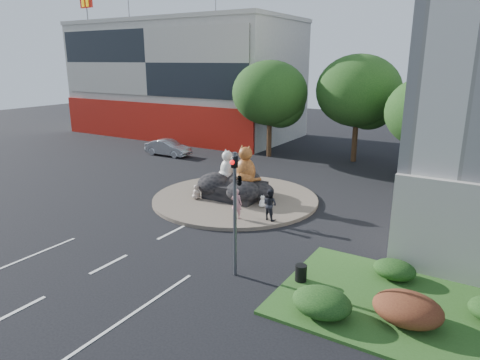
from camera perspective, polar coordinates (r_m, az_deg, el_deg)
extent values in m
plane|color=black|center=(19.08, -17.08, -10.70)|extent=(120.00, 120.00, 0.00)
cylinder|color=brown|center=(26.13, -0.63, -2.48)|extent=(10.00, 10.00, 0.20)
cube|color=beige|center=(50.01, -7.38, 13.02)|extent=(25.00, 12.00, 12.00)
cube|color=#B61B10|center=(45.82, -11.96, 7.55)|extent=(25.00, 0.30, 4.00)
cube|color=#B2AD9E|center=(45.35, -12.44, 15.06)|extent=(24.00, 0.15, 6.50)
cube|color=beige|center=(50.11, -7.64, 20.12)|extent=(25.20, 12.20, 0.40)
cylinder|color=#595B60|center=(55.64, -14.65, 21.60)|extent=(0.10, 0.10, 4.00)
cube|color=#B61B10|center=(54.81, -19.83, 21.52)|extent=(1.80, 0.25, 1.40)
cube|color=#264F1A|center=(16.29, 23.71, -15.99)|extent=(10.00, 6.00, 0.12)
cylinder|color=#382314|center=(37.77, 3.91, 5.96)|extent=(0.44, 0.44, 3.74)
ellipsoid|color=#133310|center=(37.33, 4.01, 11.49)|extent=(6.46, 6.46, 5.49)
sphere|color=#133310|center=(37.49, 5.45, 10.18)|extent=(4.25, 4.25, 4.25)
sphere|color=#133310|center=(37.44, 2.81, 10.61)|extent=(3.74, 3.74, 3.74)
cylinder|color=#382314|center=(37.01, 15.06, 5.42)|extent=(0.44, 0.44, 3.96)
ellipsoid|color=#133310|center=(36.55, 15.50, 11.40)|extent=(6.84, 6.84, 5.81)
sphere|color=#133310|center=(36.89, 16.82, 9.93)|extent=(4.50, 4.50, 4.50)
sphere|color=#133310|center=(36.52, 14.22, 10.49)|extent=(3.96, 3.96, 3.96)
cylinder|color=#382314|center=(32.00, 23.23, 2.52)|extent=(0.44, 0.44, 3.30)
ellipsoid|color=#133310|center=(31.49, 23.86, 8.23)|extent=(5.70, 5.70, 4.84)
sphere|color=#133310|center=(31.97, 25.27, 6.81)|extent=(3.75, 3.75, 3.75)
sphere|color=#133310|center=(31.35, 22.41, 7.39)|extent=(3.30, 3.30, 3.30)
ellipsoid|color=#133310|center=(14.88, 10.85, -15.74)|extent=(2.00, 1.60, 0.90)
ellipsoid|color=#502215|center=(15.20, 21.45, -15.71)|extent=(2.20, 1.76, 0.99)
ellipsoid|color=#133310|center=(17.84, 19.90, -11.17)|extent=(1.60, 1.28, 0.72)
cylinder|color=#595B60|center=(16.43, -0.68, -4.82)|extent=(0.14, 0.14, 5.00)
imported|color=black|center=(15.91, -0.70, 0.92)|extent=(0.21, 0.26, 1.30)
imported|color=black|center=(15.86, -0.09, 0.13)|extent=(0.26, 1.24, 0.50)
sphere|color=red|center=(15.66, -1.06, 2.37)|extent=(0.18, 0.18, 0.18)
cylinder|color=#595B60|center=(19.06, 28.67, 13.07)|extent=(2.00, 0.12, 0.12)
cube|color=silver|center=(19.15, 25.59, 13.15)|extent=(0.50, 0.22, 0.12)
imported|color=#C17D85|center=(22.42, -0.45, -3.16)|extent=(0.64, 0.47, 1.61)
imported|color=black|center=(22.26, 4.01, -3.26)|extent=(0.93, 0.79, 1.67)
imported|color=#9EA1A6|center=(38.74, -9.57, 4.27)|extent=(4.32, 1.59, 1.41)
cylinder|color=black|center=(16.83, 8.13, -12.16)|extent=(0.59, 0.59, 0.64)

